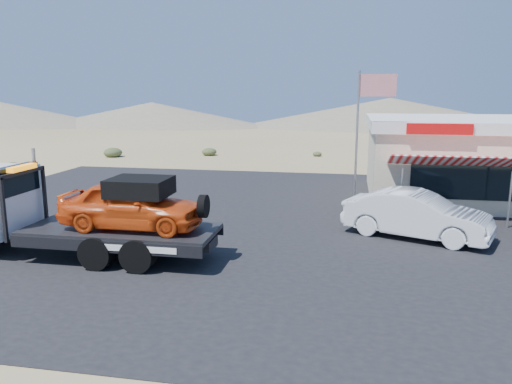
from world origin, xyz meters
TOP-DOWN VIEW (x-y plane):
  - ground at (0.00, 0.00)m, footprint 120.00×120.00m
  - asphalt_lot at (2.00, 3.00)m, footprint 32.00×24.00m
  - tow_truck at (-4.11, -2.74)m, footprint 8.58×2.54m
  - white_sedan at (6.86, 1.34)m, footprint 5.39×3.56m
  - jerky_store at (10.50, 8.97)m, footprint 10.40×9.97m
  - flagpole at (4.93, 4.50)m, footprint 1.55×0.10m
  - desert_scrub at (-13.86, 10.12)m, footprint 24.19×30.67m
  - distant_hills at (-9.77, 55.14)m, footprint 126.00×48.00m

SIDE VIEW (x-z plane):
  - ground at x=0.00m, z-range 0.00..0.00m
  - asphalt_lot at x=2.00m, z-range 0.00..0.02m
  - desert_scrub at x=-13.86m, z-range -0.07..0.72m
  - white_sedan at x=6.86m, z-range 0.02..1.70m
  - tow_truck at x=-4.11m, z-range 0.11..2.98m
  - distant_hills at x=-9.77m, z-range -0.21..3.99m
  - jerky_store at x=10.50m, z-range 0.04..3.94m
  - flagpole at x=4.93m, z-range 0.76..6.76m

